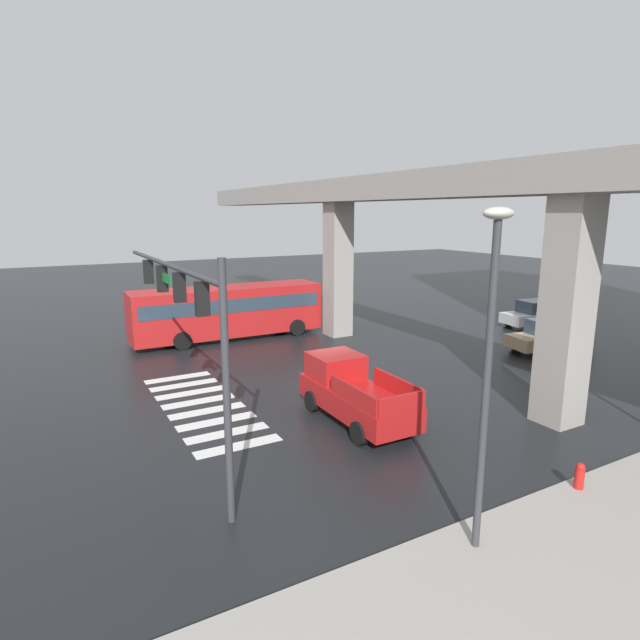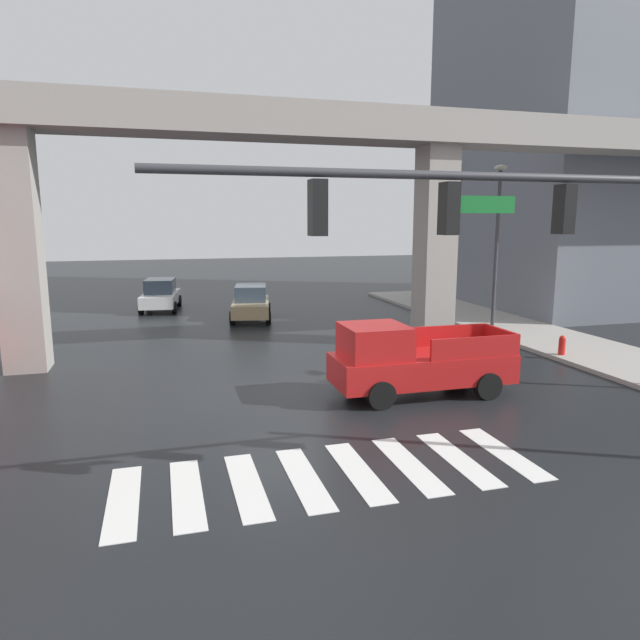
{
  "view_description": "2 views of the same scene",
  "coord_description": "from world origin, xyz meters",
  "px_view_note": "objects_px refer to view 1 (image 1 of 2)",
  "views": [
    {
      "loc": [
        17.99,
        -10.32,
        7.13
      ],
      "look_at": [
        0.61,
        -0.68,
        2.94
      ],
      "focal_mm": 28.73,
      "sensor_mm": 36.0,
      "label": 1
    },
    {
      "loc": [
        -3.02,
        -15.22,
        4.89
      ],
      "look_at": [
        1.56,
        0.94,
        1.92
      ],
      "focal_mm": 31.63,
      "sensor_mm": 36.0,
      "label": 2
    }
  ],
  "objects_px": {
    "pickup_truck": "(352,392)",
    "traffic_signal_mast": "(182,302)",
    "fire_hydrant": "(579,478)",
    "sedan_white": "(536,314)",
    "city_bus": "(228,309)",
    "street_lamp_near_corner": "(489,346)",
    "sedan_tan": "(550,336)"
  },
  "relations": [
    {
      "from": "pickup_truck",
      "to": "sedan_white",
      "type": "relative_size",
      "value": 1.14
    },
    {
      "from": "sedan_tan",
      "to": "sedan_white",
      "type": "height_order",
      "value": "same"
    },
    {
      "from": "city_bus",
      "to": "sedan_white",
      "type": "distance_m",
      "value": 19.17
    },
    {
      "from": "traffic_signal_mast",
      "to": "street_lamp_near_corner",
      "type": "relative_size",
      "value": 1.5
    },
    {
      "from": "traffic_signal_mast",
      "to": "street_lamp_near_corner",
      "type": "bearing_deg",
      "value": 30.05
    },
    {
      "from": "fire_hydrant",
      "to": "traffic_signal_mast",
      "type": "bearing_deg",
      "value": -129.69
    },
    {
      "from": "city_bus",
      "to": "sedan_tan",
      "type": "bearing_deg",
      "value": 51.13
    },
    {
      "from": "city_bus",
      "to": "sedan_white",
      "type": "height_order",
      "value": "city_bus"
    },
    {
      "from": "city_bus",
      "to": "traffic_signal_mast",
      "type": "relative_size",
      "value": 0.99
    },
    {
      "from": "sedan_white",
      "to": "fire_hydrant",
      "type": "xyz_separation_m",
      "value": [
        13.8,
        -15.63,
        -0.42
      ]
    },
    {
      "from": "city_bus",
      "to": "sedan_tan",
      "type": "height_order",
      "value": "city_bus"
    },
    {
      "from": "pickup_truck",
      "to": "street_lamp_near_corner",
      "type": "distance_m",
      "value": 8.38
    },
    {
      "from": "sedan_tan",
      "to": "street_lamp_near_corner",
      "type": "relative_size",
      "value": 0.63
    },
    {
      "from": "fire_hydrant",
      "to": "sedan_tan",
      "type": "bearing_deg",
      "value": 130.09
    },
    {
      "from": "sedan_tan",
      "to": "traffic_signal_mast",
      "type": "distance_m",
      "value": 20.02
    },
    {
      "from": "street_lamp_near_corner",
      "to": "sedan_white",
      "type": "bearing_deg",
      "value": 125.78
    },
    {
      "from": "sedan_tan",
      "to": "street_lamp_near_corner",
      "type": "height_order",
      "value": "street_lamp_near_corner"
    },
    {
      "from": "sedan_tan",
      "to": "sedan_white",
      "type": "distance_m",
      "value": 6.19
    },
    {
      "from": "city_bus",
      "to": "sedan_tan",
      "type": "distance_m",
      "value": 17.45
    },
    {
      "from": "sedan_white",
      "to": "fire_hydrant",
      "type": "distance_m",
      "value": 20.85
    },
    {
      "from": "fire_hydrant",
      "to": "street_lamp_near_corner",
      "type": "bearing_deg",
      "value": -84.38
    },
    {
      "from": "city_bus",
      "to": "sedan_white",
      "type": "relative_size",
      "value": 2.41
    },
    {
      "from": "pickup_truck",
      "to": "city_bus",
      "type": "distance_m",
      "value": 13.39
    },
    {
      "from": "fire_hydrant",
      "to": "pickup_truck",
      "type": "bearing_deg",
      "value": -160.64
    },
    {
      "from": "sedan_tan",
      "to": "street_lamp_near_corner",
      "type": "bearing_deg",
      "value": -57.21
    },
    {
      "from": "pickup_truck",
      "to": "city_bus",
      "type": "height_order",
      "value": "city_bus"
    },
    {
      "from": "sedan_tan",
      "to": "sedan_white",
      "type": "relative_size",
      "value": 1.01
    },
    {
      "from": "sedan_white",
      "to": "street_lamp_near_corner",
      "type": "distance_m",
      "value": 24.56
    },
    {
      "from": "city_bus",
      "to": "traffic_signal_mast",
      "type": "distance_m",
      "value": 15.06
    },
    {
      "from": "pickup_truck",
      "to": "traffic_signal_mast",
      "type": "distance_m",
      "value": 6.87
    },
    {
      "from": "city_bus",
      "to": "fire_hydrant",
      "type": "distance_m",
      "value": 20.56
    },
    {
      "from": "traffic_signal_mast",
      "to": "fire_hydrant",
      "type": "distance_m",
      "value": 11.54
    }
  ]
}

